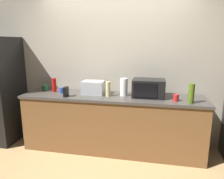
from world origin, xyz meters
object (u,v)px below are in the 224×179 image
Objects in this scene: mug_blue at (62,90)px; mug_green at (45,88)px; paper_towel_roll at (124,87)px; bottle_olive_oil at (191,93)px; cordless_phone at (66,92)px; bottle_vinegar at (108,89)px; toaster_oven at (93,88)px; mug_red at (176,98)px; bottle_hot_sauce at (54,85)px; microwave at (149,88)px.

mug_green reaches higher than mug_blue.
bottle_olive_oil reaches higher than paper_towel_roll.
bottle_vinegar is at bearing 11.58° from cordless_phone.
paper_towel_roll reaches higher than mug_green.
mug_green is (-0.53, 0.34, -0.03)m from cordless_phone.
cordless_phone is 0.55× the size of bottle_olive_oil.
bottle_olive_oil is (1.45, -0.25, 0.03)m from toaster_oven.
paper_towel_roll is at bearing 168.03° from mug_red.
bottle_hot_sauce is at bearing 178.07° from paper_towel_roll.
bottle_olive_oil is 2.37m from mug_green.
mug_blue is (-1.97, 0.21, -0.09)m from bottle_olive_oil.
bottle_vinegar is 1.00m from mug_red.
toaster_oven is 0.53m from mug_blue.
mug_red is at bearing 159.00° from bottle_olive_oil.
mug_blue is at bearing -178.38° from paper_towel_roll.
mug_red reaches higher than mug_green.
mug_green is (-2.34, 0.34, -0.09)m from bottle_olive_oil.
mug_blue is (-1.02, -0.03, -0.09)m from paper_towel_roll.
cordless_phone is 0.43m from bottle_hot_sauce.
microwave is at bearing -0.80° from toaster_oven.
bottle_olive_oil reaches higher than toaster_oven.
microwave is at bearing 7.46° from bottle_vinegar.
mug_green is (-0.89, 0.09, -0.06)m from toaster_oven.
bottle_olive_oil reaches higher than mug_red.
bottle_hot_sauce is 2.44× the size of mug_red.
microwave reaches higher than bottle_vinegar.
bottle_hot_sauce is 2.49× the size of mug_green.
bottle_olive_oil is at bearing -21.00° from mug_red.
paper_towel_roll is at bearing 19.51° from bottle_vinegar.
cordless_phone is at bearing -52.43° from mug_blue.
microwave is 0.62m from bottle_olive_oil.
toaster_oven is at bearing 31.86° from cordless_phone.
mug_green is (-1.39, 0.10, -0.09)m from paper_towel_roll.
bottle_vinegar reaches higher than mug_green.
mug_red is (0.77, -0.16, -0.09)m from paper_towel_roll.
cordless_phone is at bearing -164.72° from paper_towel_roll.
paper_towel_roll is 1.39m from mug_green.
mug_blue is 0.39m from mug_green.
bottle_olive_oil is 1.20m from bottle_vinegar.
bottle_olive_oil reaches higher than bottle_hot_sauce.
microwave is 0.38m from paper_towel_roll.
bottle_vinegar is (-0.61, -0.08, -0.02)m from microwave.
mug_red is (0.39, -0.16, -0.09)m from microwave.
toaster_oven is 1.51× the size of bottle_vinegar.
bottle_olive_oil is (0.58, -0.23, 0.00)m from microwave.
paper_towel_roll is at bearing 179.66° from microwave.
paper_towel_roll is 1.18× the size of bottle_hot_sauce.
mug_green is at bearing 175.84° from paper_towel_roll.
bottle_vinegar reaches higher than mug_red.
paper_towel_roll is at bearing 166.18° from bottle_olive_oil.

